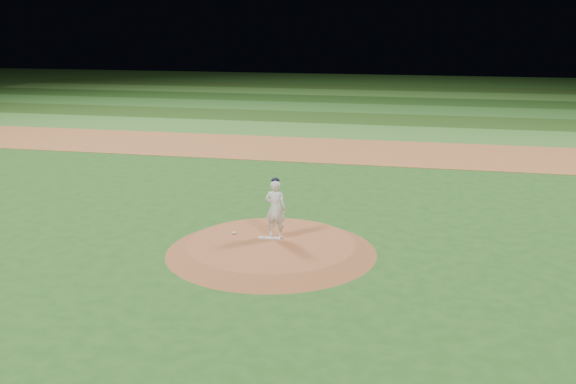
{
  "coord_description": "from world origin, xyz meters",
  "views": [
    {
      "loc": [
        3.89,
        -15.36,
        5.81
      ],
      "look_at": [
        0.0,
        2.0,
        1.1
      ],
      "focal_mm": 40.0,
      "sensor_mm": 36.0,
      "label": 1
    }
  ],
  "objects_px": {
    "pitching_rubber": "(269,238)",
    "pitcher_on_mound": "(276,208)",
    "pitchers_mound": "(271,247)",
    "rosin_bag": "(234,233)"
  },
  "relations": [
    {
      "from": "pitchers_mound",
      "to": "pitching_rubber",
      "type": "xyz_separation_m",
      "value": [
        -0.13,
        0.3,
        0.14
      ]
    },
    {
      "from": "pitchers_mound",
      "to": "pitching_rubber",
      "type": "bearing_deg",
      "value": 114.07
    },
    {
      "from": "pitchers_mound",
      "to": "rosin_bag",
      "type": "xyz_separation_m",
      "value": [
        -1.16,
        0.46,
        0.16
      ]
    },
    {
      "from": "pitchers_mound",
      "to": "rosin_bag",
      "type": "bearing_deg",
      "value": 158.26
    },
    {
      "from": "pitchers_mound",
      "to": "rosin_bag",
      "type": "relative_size",
      "value": 46.03
    },
    {
      "from": "pitchers_mound",
      "to": "pitcher_on_mound",
      "type": "distance_m",
      "value": 1.03
    },
    {
      "from": "pitcher_on_mound",
      "to": "pitchers_mound",
      "type": "bearing_deg",
      "value": -91.83
    },
    {
      "from": "pitching_rubber",
      "to": "pitcher_on_mound",
      "type": "height_order",
      "value": "pitcher_on_mound"
    },
    {
      "from": "pitching_rubber",
      "to": "rosin_bag",
      "type": "bearing_deg",
      "value": 166.14
    },
    {
      "from": "pitcher_on_mound",
      "to": "rosin_bag",
      "type": "bearing_deg",
      "value": 178.41
    }
  ]
}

